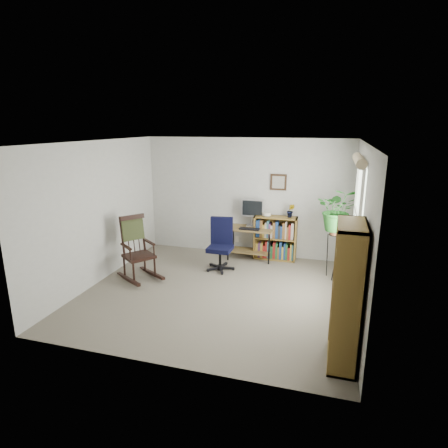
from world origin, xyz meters
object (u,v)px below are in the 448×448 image
(rocking_chair, at_px, (138,248))
(low_bookshelf, at_px, (275,238))
(office_chair, at_px, (220,245))
(tall_bookshelf, at_px, (347,295))
(desk, at_px, (250,243))

(rocking_chair, xyz_separation_m, low_bookshelf, (2.15, 1.65, -0.13))
(low_bookshelf, bearing_deg, office_chair, -135.94)
(low_bookshelf, xyz_separation_m, tall_bookshelf, (1.26, -3.15, 0.38))
(desk, height_order, rocking_chair, rocking_chair)
(desk, height_order, tall_bookshelf, tall_bookshelf)
(office_chair, distance_m, low_bookshelf, 1.25)
(desk, distance_m, low_bookshelf, 0.51)
(low_bookshelf, bearing_deg, desk, -165.99)
(tall_bookshelf, bearing_deg, office_chair, 133.33)
(desk, bearing_deg, low_bookshelf, 14.01)
(office_chair, xyz_separation_m, tall_bookshelf, (2.16, -2.29, 0.33))
(desk, xyz_separation_m, rocking_chair, (-1.66, -1.53, 0.25))
(office_chair, xyz_separation_m, low_bookshelf, (0.90, 0.87, -0.05))
(desk, bearing_deg, rocking_chair, -137.39)
(tall_bookshelf, bearing_deg, low_bookshelf, 111.80)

